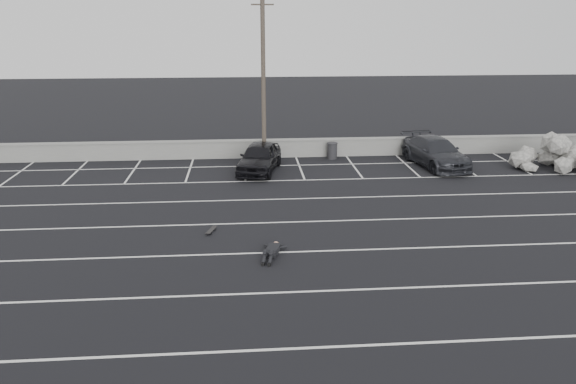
{
  "coord_description": "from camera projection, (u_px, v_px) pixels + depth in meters",
  "views": [
    {
      "loc": [
        -2.02,
        -18.13,
        7.92
      ],
      "look_at": [
        -0.26,
        3.88,
        1.0
      ],
      "focal_mm": 35.0,
      "sensor_mm": 36.0,
      "label": 1
    }
  ],
  "objects": [
    {
      "name": "stall_lines",
      "position": [
        291.0,
        210.0,
        23.95
      ],
      "size": [
        36.0,
        20.05,
        0.01
      ],
      "color": "silver",
      "rests_on": "ground"
    },
    {
      "name": "skateboard",
      "position": [
        211.0,
        230.0,
        21.54
      ],
      "size": [
        0.38,
        0.73,
        0.09
      ],
      "rotation": [
        0.0,
        0.0,
        -0.3
      ],
      "color": "black",
      "rests_on": "ground"
    },
    {
      "name": "ground",
      "position": [
        304.0,
        252.0,
        19.77
      ],
      "size": [
        120.0,
        120.0,
        0.0
      ],
      "primitive_type": "plane",
      "color": "black",
      "rests_on": "ground"
    },
    {
      "name": "trash_bin",
      "position": [
        332.0,
        151.0,
        32.54
      ],
      "size": [
        0.76,
        0.76,
        0.95
      ],
      "rotation": [
        0.0,
        0.0,
        0.27
      ],
      "color": "#262629",
      "rests_on": "ground"
    },
    {
      "name": "person",
      "position": [
        273.0,
        247.0,
        19.63
      ],
      "size": [
        2.03,
        2.69,
        0.45
      ],
      "primitive_type": null,
      "rotation": [
        0.0,
        0.0,
        -0.27
      ],
      "color": "black",
      "rests_on": "ground"
    },
    {
      "name": "car_left",
      "position": [
        259.0,
        157.0,
        29.81
      ],
      "size": [
        2.85,
        4.83,
        1.54
      ],
      "primitive_type": "imported",
      "rotation": [
        0.0,
        0.0,
        -0.24
      ],
      "color": "black",
      "rests_on": "ground"
    },
    {
      "name": "utility_pole",
      "position": [
        263.0,
        79.0,
        30.87
      ],
      "size": [
        1.22,
        0.24,
        9.13
      ],
      "color": "#4C4238",
      "rests_on": "ground"
    },
    {
      "name": "seawall",
      "position": [
        279.0,
        148.0,
        32.92
      ],
      "size": [
        50.0,
        0.45,
        1.06
      ],
      "color": "gray",
      "rests_on": "ground"
    },
    {
      "name": "car_right",
      "position": [
        436.0,
        152.0,
        30.92
      ],
      "size": [
        3.0,
        5.59,
        1.54
      ],
      "primitive_type": "imported",
      "rotation": [
        0.0,
        0.0,
        0.16
      ],
      "color": "#25262B",
      "rests_on": "ground"
    },
    {
      "name": "riprap_pile",
      "position": [
        571.0,
        157.0,
        30.77
      ],
      "size": [
        6.01,
        4.43,
        1.28
      ],
      "color": "#A29F97",
      "rests_on": "ground"
    }
  ]
}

